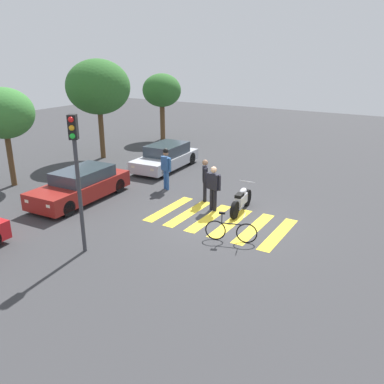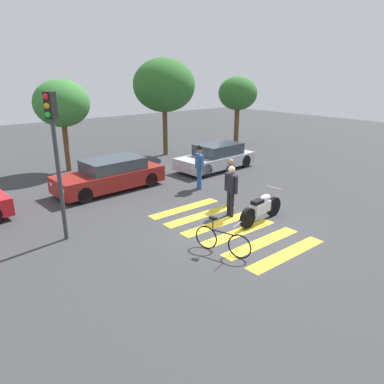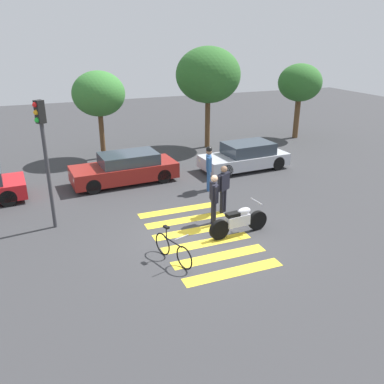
# 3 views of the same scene
# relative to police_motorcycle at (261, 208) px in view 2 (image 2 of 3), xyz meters

# --- Properties ---
(ground_plane) EXTENTS (60.00, 60.00, 0.00)m
(ground_plane) POSITION_rel_police_motorcycle_xyz_m (-1.19, 0.30, -0.47)
(ground_plane) COLOR #38383A
(police_motorcycle) EXTENTS (2.14, 0.62, 1.05)m
(police_motorcycle) POSITION_rel_police_motorcycle_xyz_m (0.00, 0.00, 0.00)
(police_motorcycle) COLOR black
(police_motorcycle) RESTS_ON ground_plane
(leaning_bicycle) EXTENTS (0.62, 1.64, 1.00)m
(leaning_bicycle) POSITION_rel_police_motorcycle_xyz_m (-2.53, -0.78, -0.09)
(leaning_bicycle) COLOR black
(leaning_bicycle) RESTS_ON ground_plane
(officer_on_foot) EXTENTS (0.31, 0.69, 1.78)m
(officer_on_foot) POSITION_rel_police_motorcycle_xyz_m (-0.44, 0.99, 0.56)
(officer_on_foot) COLOR black
(officer_on_foot) RESTS_ON ground_plane
(officer_by_motorcycle) EXTENTS (0.61, 0.44, 1.77)m
(officer_by_motorcycle) POSITION_rel_police_motorcycle_xyz_m (0.31, 1.78, 0.56)
(officer_by_motorcycle) COLOR black
(officer_by_motorcycle) RESTS_ON ground_plane
(pedestrian_bystander) EXTENTS (0.37, 0.66, 1.88)m
(pedestrian_bystander) POSITION_rel_police_motorcycle_xyz_m (0.73, 4.00, 0.64)
(pedestrian_bystander) COLOR #2D5999
(pedestrian_bystander) RESTS_ON ground_plane
(crosswalk_stripes) EXTENTS (2.92, 4.95, 0.01)m
(crosswalk_stripes) POSITION_rel_police_motorcycle_xyz_m (-1.19, 0.30, -0.46)
(crosswalk_stripes) COLOR yellow
(crosswalk_stripes) RESTS_ON ground_plane
(car_maroon_wagon) EXTENTS (4.59, 1.96, 1.31)m
(car_maroon_wagon) POSITION_rel_police_motorcycle_xyz_m (-2.23, 6.24, 0.17)
(car_maroon_wagon) COLOR black
(car_maroon_wagon) RESTS_ON ground_plane
(car_silver_sedan) EXTENTS (4.27, 1.97, 1.29)m
(car_silver_sedan) POSITION_rel_police_motorcycle_xyz_m (3.53, 5.96, 0.15)
(car_silver_sedan) COLOR black
(car_silver_sedan) RESTS_ON ground_plane
(traffic_light_pole) EXTENTS (0.36, 0.33, 4.23)m
(traffic_light_pole) POSITION_rel_police_motorcycle_xyz_m (-5.50, 2.80, 2.38)
(traffic_light_pole) COLOR #38383D
(traffic_light_pole) RESTS_ON ground_plane
(street_tree_mid) EXTENTS (2.62, 2.62, 4.43)m
(street_tree_mid) POSITION_rel_police_motorcycle_xyz_m (-2.44, 10.39, 2.83)
(street_tree_mid) COLOR brown
(street_tree_mid) RESTS_ON ground_plane
(street_tree_far) EXTENTS (3.53, 3.53, 5.52)m
(street_tree_far) POSITION_rel_police_motorcycle_xyz_m (3.52, 10.39, 3.53)
(street_tree_far) COLOR brown
(street_tree_far) RESTS_ON ground_plane
(street_tree_end) EXTENTS (2.61, 2.61, 4.48)m
(street_tree_end) POSITION_rel_police_motorcycle_xyz_m (9.58, 10.39, 2.86)
(street_tree_end) COLOR brown
(street_tree_end) RESTS_ON ground_plane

